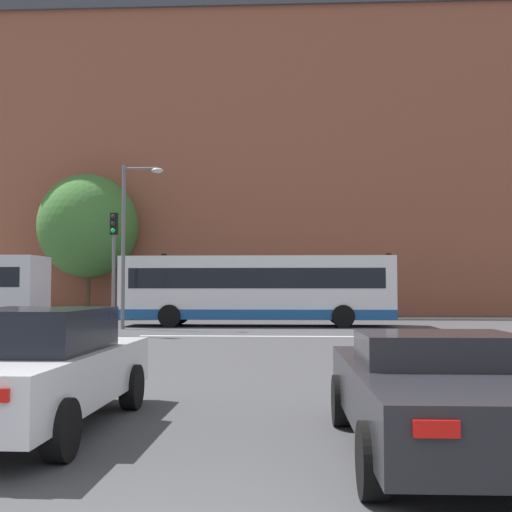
% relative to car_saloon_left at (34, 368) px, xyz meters
% --- Properties ---
extents(stop_line_strip, '(9.41, 0.30, 0.01)m').
position_rel_car_saloon_left_xyz_m(stop_line_strip, '(2.47, 15.35, -0.75)').
color(stop_line_strip, silver).
rests_on(stop_line_strip, ground_plane).
extents(far_pavement, '(70.46, 2.50, 0.01)m').
position_rel_car_saloon_left_xyz_m(far_pavement, '(2.47, 29.14, -0.75)').
color(far_pavement, '#A09B91').
rests_on(far_pavement, ground_plane).
extents(brick_civic_building, '(48.21, 12.23, 23.74)m').
position_rel_car_saloon_left_xyz_m(brick_civic_building, '(5.36, 38.26, 9.89)').
color(brick_civic_building, brown).
rests_on(brick_civic_building, ground_plane).
extents(car_saloon_left, '(1.98, 4.57, 1.49)m').
position_rel_car_saloon_left_xyz_m(car_saloon_left, '(0.00, 0.00, 0.00)').
color(car_saloon_left, silver).
rests_on(car_saloon_left, ground_plane).
extents(car_roadster_right, '(2.04, 4.61, 1.26)m').
position_rel_car_saloon_left_xyz_m(car_roadster_right, '(4.70, -0.96, -0.10)').
color(car_roadster_right, '#232328').
rests_on(car_roadster_right, ground_plane).
extents(bus_crossing_lead, '(12.32, 2.77, 3.17)m').
position_rel_car_saloon_left_xyz_m(bus_crossing_lead, '(1.74, 21.57, 0.94)').
color(bus_crossing_lead, silver).
rests_on(bus_crossing_lead, ground_plane).
extents(traffic_light_far_left, '(0.26, 0.31, 3.68)m').
position_rel_car_saloon_left_xyz_m(traffic_light_far_left, '(-3.88, 28.20, 1.74)').
color(traffic_light_far_left, slate).
rests_on(traffic_light_far_left, ground_plane).
extents(traffic_light_near_left, '(0.26, 0.31, 4.48)m').
position_rel_car_saloon_left_xyz_m(traffic_light_near_left, '(-3.20, 15.23, 2.23)').
color(traffic_light_near_left, slate).
rests_on(traffic_light_near_left, ground_plane).
extents(traffic_light_far_right, '(0.26, 0.31, 3.68)m').
position_rel_car_saloon_left_xyz_m(traffic_light_far_right, '(8.85, 28.56, 1.74)').
color(traffic_light_far_right, slate).
rests_on(traffic_light_far_right, ground_plane).
extents(street_lamp_junction, '(1.76, 0.36, 6.99)m').
position_rel_car_saloon_left_xyz_m(street_lamp_junction, '(-3.56, 19.08, 3.49)').
color(street_lamp_junction, slate).
rests_on(street_lamp_junction, ground_plane).
extents(pedestrian_waiting, '(0.33, 0.45, 1.82)m').
position_rel_car_saloon_left_xyz_m(pedestrian_waiting, '(-5.30, 28.46, 0.32)').
color(pedestrian_waiting, black).
rests_on(pedestrian_waiting, ground_plane).
extents(tree_by_building, '(6.05, 6.05, 8.69)m').
position_rel_car_saloon_left_xyz_m(tree_by_building, '(-9.04, 30.71, 4.75)').
color(tree_by_building, '#4C3823').
rests_on(tree_by_building, ground_plane).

